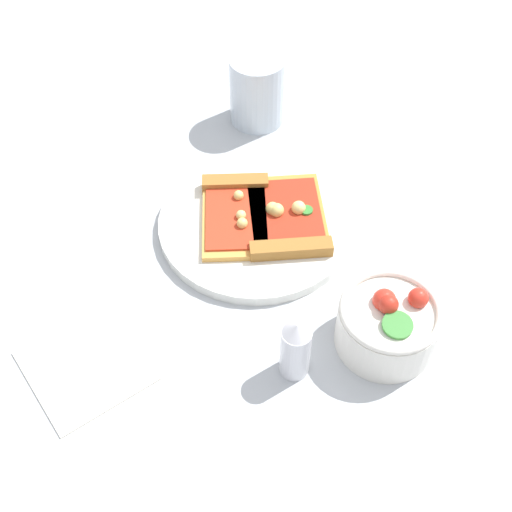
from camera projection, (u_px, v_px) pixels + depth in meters
The scene contains 8 objects.
ground_plane at pixel (266, 201), 0.90m from camera, with size 2.40×2.40×0.00m, color #B2B7BC.
plate at pixel (256, 224), 0.87m from camera, with size 0.24×0.24×0.01m, color silver.
pizza_slice_near at pixel (286, 220), 0.85m from camera, with size 0.17×0.16×0.02m.
pizza_slice_far at pixel (236, 210), 0.86m from camera, with size 0.15×0.15×0.02m.
salad_bowl at pixel (388, 324), 0.74m from camera, with size 0.11×0.11×0.07m.
soda_glass at pixel (257, 91), 0.97m from camera, with size 0.08×0.08×0.10m.
paper_napkin at pixel (85, 365), 0.74m from camera, with size 0.12×0.12×0.00m, color silver.
pepper_shaker at pixel (295, 348), 0.71m from camera, with size 0.03×0.03×0.08m.
Camera 1 is at (0.44, -0.45, 0.65)m, focal length 48.97 mm.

